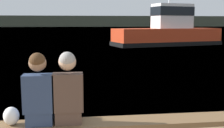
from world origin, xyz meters
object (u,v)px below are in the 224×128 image
Objects in this scene: person_left at (39,92)px; tugboat_red at (168,32)px; shopping_bag at (11,116)px; person_right at (68,91)px.

person_left is 0.10× the size of tugboat_red.
person_left is 0.49m from shopping_bag.
shopping_bag is at bearing 142.10° from tugboat_red.
tugboat_red is (8.37, 18.64, 0.47)m from shopping_bag.
person_right is 20.16m from tugboat_red.
shopping_bag is at bearing 178.16° from person_right.
person_left is 0.38m from person_right.
person_right is 3.98× the size of shopping_bag.
person_right reaches higher than shopping_bag.
shopping_bag is (-0.37, 0.02, -0.32)m from person_left.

